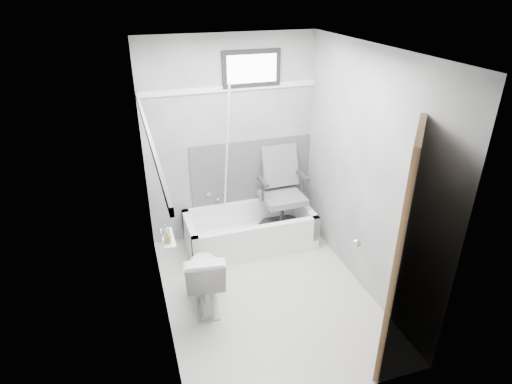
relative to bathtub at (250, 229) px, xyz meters
name	(u,v)px	position (x,y,z in m)	size (l,w,h in m)	color
floor	(266,294)	(-0.11, -0.93, -0.21)	(2.60, 2.60, 0.00)	silver
ceiling	(270,50)	(-0.11, -0.93, 2.19)	(2.60, 2.60, 0.00)	silver
wall_back	(231,142)	(-0.11, 0.37, 0.99)	(2.00, 0.02, 2.40)	slate
wall_front	(335,274)	(-0.11, -2.23, 0.99)	(2.00, 0.02, 2.40)	slate
wall_left	(155,205)	(-1.11, -0.93, 0.99)	(0.02, 2.60, 2.40)	slate
wall_right	(366,175)	(0.89, -0.93, 0.99)	(0.02, 2.60, 2.40)	slate
bathtub	(250,229)	(0.00, 0.00, 0.00)	(1.50, 0.70, 0.42)	white
office_chair	(283,192)	(0.43, 0.05, 0.41)	(0.57, 0.57, 1.00)	slate
toilet	(204,276)	(-0.73, -0.88, 0.12)	(0.38, 0.68, 0.66)	white
door	(452,269)	(0.87, -2.21, 0.79)	(0.78, 0.78, 2.00)	brown
window	(251,68)	(0.14, 0.36, 1.81)	(0.66, 0.04, 0.40)	black
backerboard	(252,171)	(0.14, 0.36, 0.59)	(1.50, 0.02, 0.78)	#4C4C4F
trim_back	(230,88)	(-0.11, 0.36, 1.61)	(2.00, 0.02, 0.06)	white
trim_left	(148,134)	(-1.10, -0.93, 1.61)	(0.02, 2.60, 0.06)	white
pole	(226,162)	(-0.23, 0.13, 0.84)	(0.02, 0.02, 1.95)	white
shelf	(168,239)	(-1.04, -1.01, 0.69)	(0.10, 0.32, 0.03)	white
soap_bottle_a	(167,237)	(-1.05, -1.09, 0.76)	(0.05, 0.05, 0.12)	olive
soap_bottle_b	(165,229)	(-1.05, -0.95, 0.75)	(0.07, 0.07, 0.10)	slate
faucet	(217,195)	(-0.31, 0.34, 0.34)	(0.26, 0.10, 0.16)	silver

